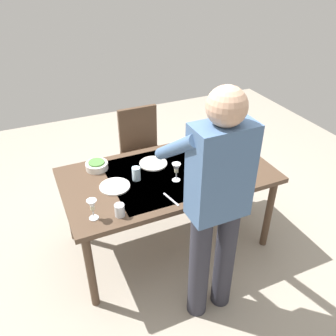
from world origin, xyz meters
The scene contains 18 objects.
ground_plane centered at (0.00, 0.00, 0.00)m, with size 6.00×6.00×0.00m, color #9E9384.
dining_table centered at (0.00, 0.00, 0.66)m, with size 1.67×0.90×0.73m.
chair_near centered at (-0.08, -0.83, 0.53)m, with size 0.40×0.40×0.91m.
person_server centered at (0.00, 0.71, 0.96)m, with size 0.42×0.61×1.69m.
wine_bottle centered at (-0.51, -0.20, 0.84)m, with size 0.07×0.07×0.30m.
wine_glass_left centered at (0.67, 0.30, 0.83)m, with size 0.07×0.07×0.15m.
wine_glass_right centered at (-0.02, 0.12, 0.83)m, with size 0.07×0.07×0.15m.
water_cup_near_left centered at (-0.52, -0.31, 0.78)m, with size 0.07×0.07×0.11m, color silver.
water_cup_near_right centered at (-0.57, 0.02, 0.77)m, with size 0.08×0.08×0.09m, color silver.
water_cup_far_left centered at (0.26, -0.02, 0.78)m, with size 0.07×0.07×0.11m, color silver.
water_cup_far_right centered at (0.50, 0.34, 0.77)m, with size 0.07×0.07×0.09m, color silver.
serving_bowl_pasta centered at (-0.29, 0.13, 0.76)m, with size 0.30×0.30×0.07m.
side_bowl_salad centered at (0.50, -0.30, 0.76)m, with size 0.18×0.18×0.07m.
side_bowl_bread centered at (-0.66, -0.18, 0.76)m, with size 0.16×0.16×0.07m.
dinner_plate_near centered at (0.44, 0.01, 0.74)m, with size 0.23×0.23×0.01m, color silver.
dinner_plate_far centered at (0.05, -0.18, 0.74)m, with size 0.23×0.23×0.01m, color silver.
table_knife centered at (-0.65, 0.18, 0.73)m, with size 0.01×0.20×0.01m, color silver.
table_fork centered at (0.12, 0.32, 0.73)m, with size 0.01×0.18×0.01m, color silver.
Camera 1 is at (0.96, 2.14, 2.28)m, focal length 37.65 mm.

